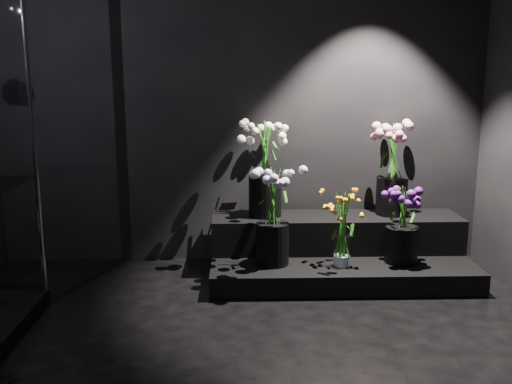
{
  "coord_description": "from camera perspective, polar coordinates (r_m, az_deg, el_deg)",
  "views": [
    {
      "loc": [
        -0.02,
        -2.7,
        1.59
      ],
      "look_at": [
        0.1,
        1.2,
        0.75
      ],
      "focal_mm": 40.0,
      "sensor_mm": 36.0,
      "label": 1
    }
  ],
  "objects": [
    {
      "name": "floor",
      "position": [
        3.13,
        -1.17,
        -18.37
      ],
      "size": [
        4.0,
        4.0,
        0.0
      ],
      "primitive_type": "plane",
      "color": "black",
      "rests_on": "ground"
    },
    {
      "name": "wall_back",
      "position": [
        4.71,
        -1.5,
        9.76
      ],
      "size": [
        4.0,
        0.0,
        4.0
      ],
      "primitive_type": "plane",
      "rotation": [
        1.57,
        0.0,
        0.0
      ],
      "color": "black",
      "rests_on": "floor"
    },
    {
      "name": "wall_front",
      "position": [
        0.73,
        -0.02,
        -2.74
      ],
      "size": [
        4.0,
        0.0,
        4.0
      ],
      "primitive_type": "plane",
      "rotation": [
        -1.57,
        0.0,
        0.0
      ],
      "color": "black",
      "rests_on": "floor"
    },
    {
      "name": "display_riser",
      "position": [
        4.59,
        8.19,
        -5.86
      ],
      "size": [
        1.99,
        0.89,
        0.44
      ],
      "color": "black",
      "rests_on": "floor"
    },
    {
      "name": "bouquet_orange_bells",
      "position": [
        4.23,
        8.68,
        -3.58
      ],
      "size": [
        0.26,
        0.26,
        0.57
      ],
      "rotation": [
        0.0,
        0.0,
        0.02
      ],
      "color": "white",
      "rests_on": "display_riser"
    },
    {
      "name": "bouquet_lilac",
      "position": [
        4.2,
        1.69,
        -1.8
      ],
      "size": [
        0.42,
        0.42,
        0.72
      ],
      "rotation": [
        0.0,
        0.0,
        -0.15
      ],
      "color": "black",
      "rests_on": "display_riser"
    },
    {
      "name": "bouquet_purple",
      "position": [
        4.39,
        14.45,
        -2.91
      ],
      "size": [
        0.31,
        0.31,
        0.58
      ],
      "rotation": [
        0.0,
        0.0,
        0.01
      ],
      "color": "black",
      "rests_on": "display_riser"
    },
    {
      "name": "bouquet_cream_roses",
      "position": [
        4.5,
        0.93,
        3.04
      ],
      "size": [
        0.52,
        0.52,
        0.76
      ],
      "rotation": [
        0.0,
        0.0,
        0.31
      ],
      "color": "black",
      "rests_on": "display_riser"
    },
    {
      "name": "bouquet_pink_roses",
      "position": [
        4.69,
        13.55,
        2.7
      ],
      "size": [
        0.46,
        0.46,
        0.73
      ],
      "rotation": [
        0.0,
        0.0,
        -0.37
      ],
      "color": "black",
      "rests_on": "display_riser"
    }
  ]
}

